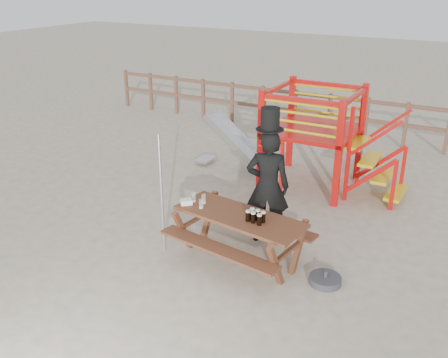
% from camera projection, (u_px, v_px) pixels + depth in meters
% --- Properties ---
extents(ground, '(60.00, 60.00, 0.00)m').
position_uv_depth(ground, '(219.00, 259.00, 7.90)').
color(ground, '#BCAC92').
rests_on(ground, ground).
extents(back_fence, '(15.09, 0.09, 1.20)m').
position_uv_depth(back_fence, '(348.00, 113.00, 13.27)').
color(back_fence, brown).
rests_on(back_fence, ground).
extents(playground_fort, '(4.71, 1.84, 2.10)m').
position_uv_depth(playground_fort, '(309.00, 136.00, 10.33)').
color(playground_fort, '#BA0F0C').
rests_on(playground_fort, ground).
extents(picnic_table, '(2.21, 1.67, 0.79)m').
position_uv_depth(picnic_table, '(239.00, 232.00, 7.71)').
color(picnic_table, brown).
rests_on(picnic_table, ground).
extents(man_with_hat, '(0.83, 0.68, 2.30)m').
position_uv_depth(man_with_hat, '(268.00, 184.00, 8.09)').
color(man_with_hat, black).
rests_on(man_with_hat, ground).
extents(metal_pole, '(0.04, 0.04, 1.98)m').
position_uv_depth(metal_pole, '(162.00, 194.00, 7.81)').
color(metal_pole, '#B2B2B7').
rests_on(metal_pole, ground).
extents(parasol_base, '(0.47, 0.47, 0.20)m').
position_uv_depth(parasol_base, '(325.00, 280.00, 7.28)').
color(parasol_base, '#343438').
rests_on(parasol_base, ground).
extents(paper_bag, '(0.23, 0.23, 0.08)m').
position_uv_depth(paper_bag, '(186.00, 202.00, 7.94)').
color(paper_bag, white).
rests_on(paper_bag, picnic_table).
extents(stout_pints, '(0.29, 0.20, 0.17)m').
position_uv_depth(stout_pints, '(256.00, 216.00, 7.36)').
color(stout_pints, black).
rests_on(stout_pints, picnic_table).
extents(empty_glasses, '(0.30, 0.24, 0.15)m').
position_uv_depth(empty_glasses, '(199.00, 200.00, 7.92)').
color(empty_glasses, silver).
rests_on(empty_glasses, picnic_table).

